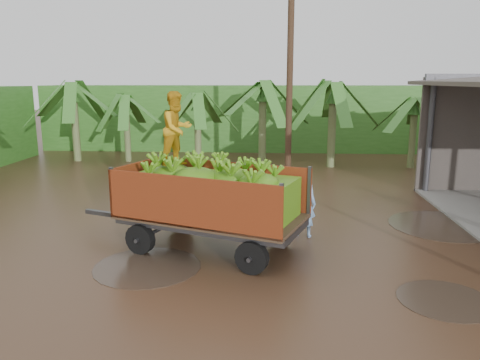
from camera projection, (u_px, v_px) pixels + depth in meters
name	position (u px, v px, depth m)	size (l,w,h in m)	color
ground	(276.00, 244.00, 11.34)	(100.00, 100.00, 0.00)	black
hedge_north	(239.00, 117.00, 26.70)	(22.00, 3.00, 3.60)	#2D661E
banana_trailer	(210.00, 196.00, 10.71)	(5.82, 3.35, 3.66)	#9C3716
man_blue	(304.00, 204.00, 11.77)	(0.62, 0.41, 1.71)	#7EACE6
utility_pole	(290.00, 82.00, 17.50)	(1.20, 0.24, 7.56)	#47301E
banana_plants	(121.00, 137.00, 17.29)	(23.61, 20.82, 4.01)	#2D661E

